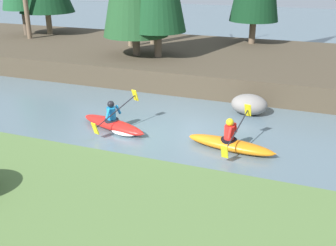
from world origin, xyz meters
name	(u,v)px	position (x,y,z in m)	size (l,w,h in m)	color
ground_plane	(160,131)	(0.00, 0.00, 0.00)	(90.00, 90.00, 0.00)	slate
riverbank_near	(39,234)	(0.00, -6.30, 0.34)	(44.00, 6.26, 0.67)	#56753D
riverbank_far	(222,62)	(0.00, 8.57, 0.49)	(44.00, 9.68, 0.99)	#473D2D
kayaker_lead	(231,143)	(2.52, -0.59, 0.22)	(2.80, 2.07, 1.20)	orange
kayaker_middle	(115,125)	(-1.45, -0.45, 0.20)	(2.76, 2.03, 1.20)	red
boulder_midstream	(249,104)	(2.47, 2.71, 0.38)	(1.33, 1.04, 0.75)	gray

